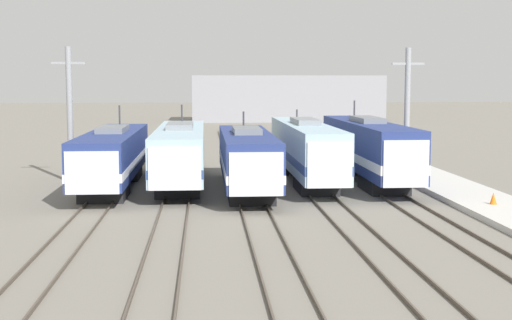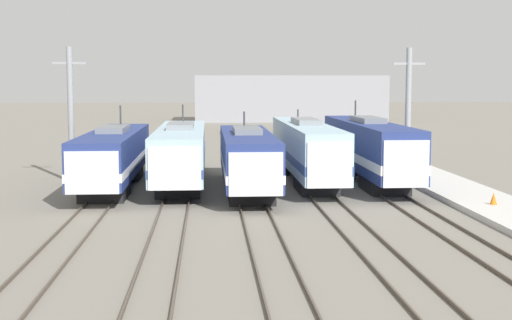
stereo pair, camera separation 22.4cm
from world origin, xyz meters
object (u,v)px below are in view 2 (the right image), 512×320
(catenary_tower_left, at_px, (71,113))
(traffic_cone, at_px, (494,198))
(locomotive_center_right, at_px, (307,150))
(locomotive_center_left, at_px, (181,153))
(locomotive_far_right, at_px, (369,149))
(locomotive_far_left, at_px, (113,157))
(locomotive_center, at_px, (248,159))
(catenary_tower_right, at_px, (408,112))

(catenary_tower_left, distance_m, traffic_cone, 27.39)
(locomotive_center_right, distance_m, traffic_cone, 14.08)
(locomotive_center_left, xyz_separation_m, traffic_cone, (16.80, -10.74, -1.45))
(locomotive_center_left, bearing_deg, locomotive_far_right, 0.94)
(locomotive_far_right, relative_size, traffic_cone, 29.99)
(locomotive_far_left, height_order, locomotive_far_right, locomotive_far_right)
(locomotive_far_left, relative_size, locomotive_center, 1.09)
(catenary_tower_left, xyz_separation_m, catenary_tower_right, (22.95, 0.00, 0.00))
(locomotive_center, distance_m, locomotive_far_right, 9.23)
(locomotive_far_left, height_order, catenary_tower_right, catenary_tower_right)
(locomotive_far_left, bearing_deg, locomotive_center_left, 21.39)
(catenary_tower_right, height_order, traffic_cone, catenary_tower_right)
(traffic_cone, bearing_deg, catenary_tower_right, 95.64)
(locomotive_far_right, height_order, catenary_tower_right, catenary_tower_right)
(locomotive_far_left, distance_m, locomotive_far_right, 16.96)
(locomotive_far_right, distance_m, catenary_tower_right, 4.03)
(catenary_tower_left, bearing_deg, locomotive_center_right, -3.75)
(catenary_tower_left, xyz_separation_m, traffic_cone, (24.16, -12.25, -4.04))
(locomotive_center_left, bearing_deg, locomotive_center_right, 3.18)
(locomotive_center_left, relative_size, catenary_tower_right, 2.06)
(locomotive_center, bearing_deg, locomotive_center_left, 139.96)
(locomotive_center_left, distance_m, locomotive_center_right, 8.44)
(locomotive_center_right, distance_m, locomotive_far_right, 4.22)
(locomotive_center_left, distance_m, catenary_tower_right, 15.88)
(catenary_tower_right, bearing_deg, traffic_cone, -84.36)
(catenary_tower_right, bearing_deg, locomotive_center_right, -171.79)
(locomotive_center, bearing_deg, locomotive_far_left, 167.36)
(locomotive_center_left, height_order, catenary_tower_left, catenary_tower_left)
(locomotive_center_right, relative_size, locomotive_far_right, 1.02)
(locomotive_center_left, height_order, locomotive_center, locomotive_center_left)
(traffic_cone, bearing_deg, locomotive_far_left, 156.61)
(locomotive_far_right, bearing_deg, catenary_tower_right, 23.71)
(locomotive_center, relative_size, catenary_tower_left, 1.79)
(traffic_cone, bearing_deg, locomotive_center, 150.23)
(locomotive_far_right, height_order, catenary_tower_left, catenary_tower_left)
(locomotive_far_left, height_order, locomotive_center_left, locomotive_far_left)
(traffic_cone, bearing_deg, locomotive_center_right, 126.76)
(locomotive_center, xyz_separation_m, catenary_tower_right, (11.38, 5.04, 2.63))
(locomotive_center_left, bearing_deg, locomotive_far_left, -158.61)
(locomotive_far_left, distance_m, locomotive_center_right, 12.82)
(locomotive_center, xyz_separation_m, locomotive_center_right, (4.21, 4.01, 0.15))
(locomotive_center, height_order, catenary_tower_right, catenary_tower_right)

